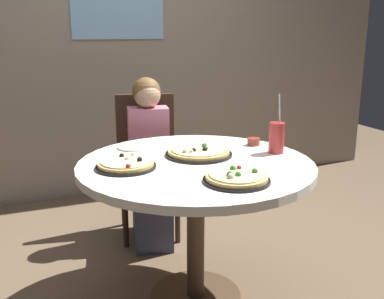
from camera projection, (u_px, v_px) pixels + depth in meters
name	position (u px, v px, depth m)	size (l,w,h in m)	color
ground_plane	(196.00, 297.00, 2.37)	(8.00, 8.00, 0.00)	brown
wall_with_window	(111.00, 20.00, 3.62)	(5.20, 0.14, 2.90)	gray
dining_table	(196.00, 182.00, 2.20)	(1.15, 1.15, 0.75)	silver
chair_wooden	(147.00, 157.00, 3.07)	(0.47, 0.47, 0.95)	#382619
diner_child	(150.00, 171.00, 2.91)	(0.32, 0.43, 1.08)	#3F4766
pizza_veggie	(199.00, 152.00, 2.28)	(0.34, 0.34, 0.05)	black
pizza_cheese	(237.00, 178.00, 1.89)	(0.29, 0.29, 0.05)	black
pizza_pepperoni	(126.00, 164.00, 2.08)	(0.28, 0.28, 0.05)	black
soda_cup	(277.00, 138.00, 2.32)	(0.08, 0.08, 0.31)	#B73333
sauce_bowl	(253.00, 142.00, 2.49)	(0.07, 0.07, 0.04)	brown
plate_small	(134.00, 147.00, 2.43)	(0.18, 0.18, 0.01)	white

